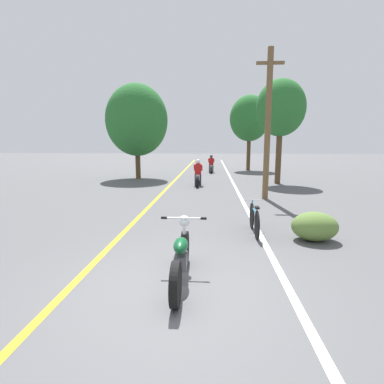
{
  "coord_description": "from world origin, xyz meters",
  "views": [
    {
      "loc": [
        0.61,
        -4.49,
        2.36
      ],
      "look_at": [
        0.03,
        4.26,
        0.9
      ],
      "focal_mm": 28.0,
      "sensor_mm": 36.0,
      "label": 1
    }
  ],
  "objects_px": {
    "roadside_tree_right_near": "(281,109)",
    "bicycle_parked": "(254,219)",
    "roadside_tree_right_far": "(250,119)",
    "motorcycle_rider_far": "(211,166)",
    "motorcycle_rider_lead": "(198,176)",
    "roadside_tree_left": "(137,120)",
    "utility_pole": "(268,124)",
    "motorcycle_foreground": "(181,257)"
  },
  "relations": [
    {
      "from": "roadside_tree_right_far",
      "to": "utility_pole",
      "type": "bearing_deg",
      "value": -93.67
    },
    {
      "from": "motorcycle_foreground",
      "to": "roadside_tree_left",
      "type": "bearing_deg",
      "value": 106.54
    },
    {
      "from": "utility_pole",
      "to": "motorcycle_rider_far",
      "type": "xyz_separation_m",
      "value": [
        -2.3,
        10.98,
        -2.59
      ]
    },
    {
      "from": "roadside_tree_right_far",
      "to": "motorcycle_rider_lead",
      "type": "distance_m",
      "value": 10.9
    },
    {
      "from": "roadside_tree_right_far",
      "to": "motorcycle_rider_far",
      "type": "xyz_separation_m",
      "value": [
        -3.15,
        -2.19,
        -3.79
      ]
    },
    {
      "from": "motorcycle_rider_lead",
      "to": "roadside_tree_right_near",
      "type": "bearing_deg",
      "value": 14.61
    },
    {
      "from": "roadside_tree_right_near",
      "to": "bicycle_parked",
      "type": "bearing_deg",
      "value": -105.28
    },
    {
      "from": "roadside_tree_left",
      "to": "motorcycle_foreground",
      "type": "relative_size",
      "value": 2.81
    },
    {
      "from": "utility_pole",
      "to": "roadside_tree_left",
      "type": "bearing_deg",
      "value": 136.46
    },
    {
      "from": "roadside_tree_right_far",
      "to": "roadside_tree_left",
      "type": "xyz_separation_m",
      "value": [
        -7.94,
        -6.42,
        -0.56
      ]
    },
    {
      "from": "bicycle_parked",
      "to": "roadside_tree_right_far",
      "type": "bearing_deg",
      "value": 83.75
    },
    {
      "from": "utility_pole",
      "to": "motorcycle_rider_lead",
      "type": "xyz_separation_m",
      "value": [
        -3.01,
        3.68,
        -2.57
      ]
    },
    {
      "from": "bicycle_parked",
      "to": "motorcycle_rider_far",
      "type": "bearing_deg",
      "value": 94.16
    },
    {
      "from": "motorcycle_rider_far",
      "to": "bicycle_parked",
      "type": "bearing_deg",
      "value": -85.84
    },
    {
      "from": "utility_pole",
      "to": "motorcycle_foreground",
      "type": "relative_size",
      "value": 2.81
    },
    {
      "from": "roadside_tree_left",
      "to": "roadside_tree_right_near",
      "type": "bearing_deg",
      "value": -12.24
    },
    {
      "from": "roadside_tree_right_far",
      "to": "roadside_tree_right_near",
      "type": "bearing_deg",
      "value": -85.14
    },
    {
      "from": "roadside_tree_left",
      "to": "bicycle_parked",
      "type": "xyz_separation_m",
      "value": [
        5.95,
        -11.73,
        -3.37
      ]
    },
    {
      "from": "motorcycle_rider_far",
      "to": "motorcycle_rider_lead",
      "type": "bearing_deg",
      "value": -95.52
    },
    {
      "from": "motorcycle_rider_lead",
      "to": "roadside_tree_left",
      "type": "bearing_deg",
      "value": 143.15
    },
    {
      "from": "utility_pole",
      "to": "motorcycle_foreground",
      "type": "height_order",
      "value": "utility_pole"
    },
    {
      "from": "roadside_tree_right_near",
      "to": "roadside_tree_right_far",
      "type": "height_order",
      "value": "roadside_tree_right_far"
    },
    {
      "from": "utility_pole",
      "to": "motorcycle_foreground",
      "type": "xyz_separation_m",
      "value": [
        -2.77,
        -7.83,
        -2.67
      ]
    },
    {
      "from": "utility_pole",
      "to": "roadside_tree_left",
      "type": "xyz_separation_m",
      "value": [
        -7.1,
        6.74,
        0.64
      ]
    },
    {
      "from": "roadside_tree_right_near",
      "to": "motorcycle_rider_far",
      "type": "distance_m",
      "value": 8.11
    },
    {
      "from": "bicycle_parked",
      "to": "utility_pole",
      "type": "bearing_deg",
      "value": 77.08
    },
    {
      "from": "motorcycle_rider_lead",
      "to": "bicycle_parked",
      "type": "xyz_separation_m",
      "value": [
        1.87,
        -8.67,
        -0.17
      ]
    },
    {
      "from": "roadside_tree_left",
      "to": "motorcycle_rider_lead",
      "type": "height_order",
      "value": "roadside_tree_left"
    },
    {
      "from": "motorcycle_foreground",
      "to": "motorcycle_rider_lead",
      "type": "height_order",
      "value": "motorcycle_rider_lead"
    },
    {
      "from": "roadside_tree_right_far",
      "to": "bicycle_parked",
      "type": "xyz_separation_m",
      "value": [
        -1.99,
        -18.15,
        -3.93
      ]
    },
    {
      "from": "utility_pole",
      "to": "roadside_tree_right_near",
      "type": "bearing_deg",
      "value": 72.36
    },
    {
      "from": "motorcycle_rider_lead",
      "to": "bicycle_parked",
      "type": "bearing_deg",
      "value": -77.84
    },
    {
      "from": "roadside_tree_right_near",
      "to": "motorcycle_rider_far",
      "type": "height_order",
      "value": "roadside_tree_right_near"
    },
    {
      "from": "utility_pole",
      "to": "roadside_tree_left",
      "type": "distance_m",
      "value": 9.81
    },
    {
      "from": "utility_pole",
      "to": "roadside_tree_right_far",
      "type": "xyz_separation_m",
      "value": [
        0.84,
        13.16,
        1.2
      ]
    },
    {
      "from": "roadside_tree_left",
      "to": "motorcycle_rider_lead",
      "type": "bearing_deg",
      "value": -36.85
    },
    {
      "from": "utility_pole",
      "to": "roadside_tree_right_near",
      "type": "height_order",
      "value": "utility_pole"
    },
    {
      "from": "motorcycle_rider_lead",
      "to": "motorcycle_rider_far",
      "type": "height_order",
      "value": "motorcycle_rider_lead"
    },
    {
      "from": "motorcycle_rider_far",
      "to": "bicycle_parked",
      "type": "distance_m",
      "value": 16.0
    },
    {
      "from": "motorcycle_foreground",
      "to": "motorcycle_rider_lead",
      "type": "xyz_separation_m",
      "value": [
        -0.24,
        11.51,
        0.11
      ]
    },
    {
      "from": "roadside_tree_right_far",
      "to": "motorcycle_rider_far",
      "type": "height_order",
      "value": "roadside_tree_right_far"
    },
    {
      "from": "roadside_tree_right_near",
      "to": "roadside_tree_left",
      "type": "xyz_separation_m",
      "value": [
        -8.65,
        1.88,
        -0.46
      ]
    }
  ]
}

